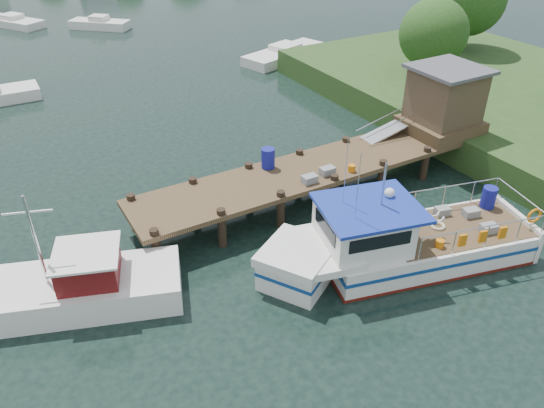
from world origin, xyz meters
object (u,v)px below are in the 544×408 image
moored_b (100,24)px  lobster_boat (394,244)px  work_boat (65,289)px  dock (401,125)px  moored_c (285,54)px  moored_d (13,22)px

moored_b → lobster_boat: bearing=-82.6°
lobster_boat → work_boat: lobster_boat is taller
dock → work_boat: dock is taller
dock → lobster_boat: bearing=-132.3°
dock → moored_c: bearing=75.6°
work_boat → moored_c: work_boat is taller
lobster_boat → moored_d: size_ratio=1.62×
work_boat → moored_b: work_boat is taller
moored_b → moored_d: moored_b is taller
moored_d → lobster_boat: bearing=-82.9°
dock → moored_c: dock is taller
work_boat → moored_c: (19.63, 18.87, -0.25)m
moored_c → moored_d: bearing=120.8°
dock → lobster_boat: 7.29m
lobster_boat → moored_d: lobster_boat is taller
dock → moored_d: bearing=107.1°
lobster_boat → moored_b: bearing=104.1°
dock → moored_d: dock is taller
lobster_boat → moored_c: lobster_boat is taller
dock → lobster_boat: lobster_boat is taller
work_boat → moored_d: bearing=104.1°
work_boat → moored_c: size_ratio=1.06×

